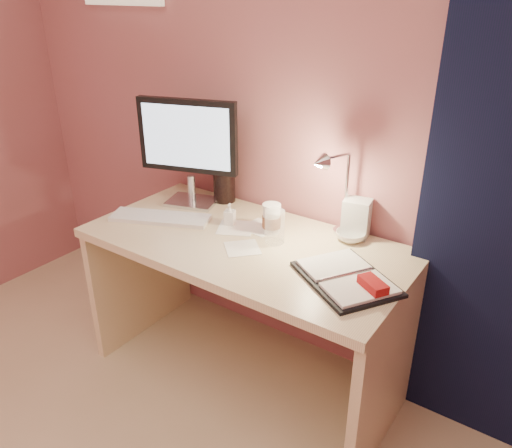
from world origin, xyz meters
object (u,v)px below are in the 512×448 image
Objects in this scene: lotion_bottle at (230,214)px; product_box at (356,218)px; keyboard at (160,218)px; desk_lamp at (346,189)px; coffee_cup at (271,219)px; desk at (256,278)px; bowl at (351,236)px; dark_jar at (224,186)px; planner at (348,278)px; clear_cup at (275,227)px; monitor at (188,143)px.

lotion_bottle is 0.60× the size of product_box.
desk_lamp is at bearing -4.95° from keyboard.
desk_lamp is at bearing -112.78° from product_box.
coffee_cup is at bearing 12.23° from lotion_bottle.
desk is at bearing -130.60° from coffee_cup.
dark_jar is (-0.71, 0.04, 0.06)m from bowl.
desk is 3.05× the size of keyboard.
desk is 9.03× the size of dark_jar.
bowl is at bearing -2.81° from keyboard.
planner reaches higher than keyboard.
desk_lamp is at bearing -6.70° from dark_jar.
product_box is (-0.00, 0.05, 0.06)m from bowl.
planner is 3.44× the size of coffee_cup.
desk_lamp reaches higher than dark_jar.
planner reaches higher than bowl.
bowl is (0.82, 0.31, 0.01)m from keyboard.
lotion_bottle reaches higher than bowl.
bowl reaches higher than desk.
desk_lamp is (0.30, 0.09, 0.18)m from coffee_cup.
clear_cup reaches higher than desk.
product_box reaches higher than clear_cup.
monitor reaches higher than dark_jar.
monitor is at bearing -174.21° from bowl.
dark_jar is at bearing 156.89° from coffee_cup.
keyboard is at bearing -154.51° from lotion_bottle.
lotion_bottle is (-0.26, 0.03, -0.02)m from clear_cup.
planner is at bearing -79.79° from product_box.
desk is 0.57m from planner.
product_box reaches higher than bowl.
keyboard is at bearing -106.45° from dark_jar.
dark_jar is 0.71m from desk_lamp.
monitor reaches higher than planner.
bowl is 0.55m from lotion_bottle.
clear_cup is at bearing -124.37° from desk_lamp.
clear_cup is (0.06, -0.07, 0.01)m from coffee_cup.
bowl is at bearing 26.42° from desk.
planner is 3.62× the size of bowl.
coffee_cup reaches higher than desk.
product_box reaches higher than dark_jar.
monitor is 0.38m from keyboard.
monitor reaches higher than clear_cup.
coffee_cup reaches higher than lotion_bottle.
bowl is at bearing 18.26° from lotion_bottle.
keyboard is at bearing -147.58° from planner.
product_box is at bearing 29.13° from coffee_cup.
keyboard reaches higher than desk.
bowl is at bearing 145.84° from planner.
desk_lamp is (0.24, 0.16, 0.17)m from clear_cup.
product_box is at bearing 23.11° from lotion_bottle.
monitor is at bearing 178.34° from product_box.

